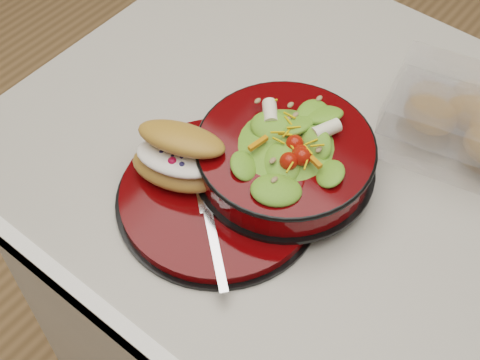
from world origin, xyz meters
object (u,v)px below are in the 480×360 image
Objects in this scene: croissant at (178,157)px; dinner_plate at (219,196)px; salad_bowl at (286,151)px; fork at (212,235)px; island_counter at (374,356)px; pastry_box at (464,122)px.

dinner_plate is at bearing -8.39° from croissant.
dinner_plate is 0.11m from salad_bowl.
island_counter is at bearing -3.32° from fork.
pastry_box is (0.20, 0.29, 0.03)m from dinner_plate.
pastry_box reaches higher than island_counter.
island_counter is 5.06× the size of salad_bowl.
island_counter is 4.49× the size of dinner_plate.
croissant reaches higher than fork.
croissant is 0.40m from pastry_box.
fork is at bearing -92.09° from salad_bowl.
croissant reaches higher than island_counter.
dinner_plate is 2.15× the size of fork.
croissant reaches higher than dinner_plate.
island_counter is at bearing 18.27° from salad_bowl.
dinner_plate is at bearing 73.53° from fork.
fork is (0.04, -0.06, 0.01)m from dinner_plate.
fork is at bearing -56.56° from dinner_plate.
island_counter is at bearing 32.52° from dinner_plate.
dinner_plate is at bearing -147.48° from island_counter.
fork reaches higher than island_counter.
pastry_box is at bearing 15.32° from fork.
dinner_plate is 0.08m from croissant.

